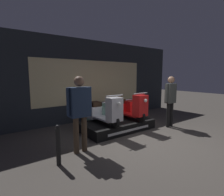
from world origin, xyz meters
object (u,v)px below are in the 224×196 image
object	(u,v)px
scooter_display_left	(104,111)
scooter_backrow_0	(101,115)
scooter_display_right	(129,108)
street_bollard	(58,145)
person_right_browsing	(170,98)
scooter_backrow_1	(122,112)
person_left_browsing	(80,107)

from	to	relation	value
scooter_display_left	scooter_backrow_0	world-z (taller)	scooter_display_left
scooter_display_left	scooter_display_right	bearing A→B (deg)	0.00
scooter_display_right	street_bollard	size ratio (longest dim) A/B	1.86
scooter_display_right	person_right_browsing	distance (m)	1.47
scooter_display_right	scooter_backrow_1	size ratio (longest dim) A/B	1.00
scooter_display_left	person_right_browsing	bearing A→B (deg)	-20.02
scooter_backrow_0	scooter_backrow_1	bearing A→B (deg)	0.00
scooter_backrow_1	street_bollard	bearing A→B (deg)	-150.14
scooter_display_left	person_right_browsing	world-z (taller)	person_right_browsing
scooter_backrow_1	scooter_display_right	bearing A→B (deg)	-112.63
scooter_display_left	scooter_backrow_0	bearing A→B (deg)	63.30
scooter_backrow_0	scooter_backrow_1	distance (m)	1.00
scooter_display_left	person_left_browsing	bearing A→B (deg)	-146.58
scooter_display_left	scooter_display_right	xyz separation A→B (m)	(1.06, 0.00, 0.00)
scooter_display_right	person_left_browsing	size ratio (longest dim) A/B	0.87
person_right_browsing	scooter_backrow_0	bearing A→B (deg)	139.91
person_left_browsing	street_bollard	world-z (taller)	person_left_browsing
scooter_backrow_1	street_bollard	xyz separation A→B (m)	(-3.25, -1.86, 0.03)
street_bollard	scooter_display_left	bearing A→B (deg)	30.74
scooter_display_right	scooter_backrow_0	world-z (taller)	scooter_display_right
scooter_backrow_0	person_right_browsing	world-z (taller)	person_right_browsing
person_left_browsing	scooter_display_right	bearing A→B (deg)	19.55
street_bollard	person_left_browsing	bearing A→B (deg)	25.06
scooter_backrow_1	person_left_browsing	distance (m)	3.12
person_left_browsing	person_right_browsing	size ratio (longest dim) A/B	1.01
scooter_display_right	street_bollard	distance (m)	3.15
scooter_display_right	scooter_backrow_0	size ratio (longest dim) A/B	1.00
person_right_browsing	street_bollard	distance (m)	4.17
scooter_display_left	scooter_backrow_0	xyz separation A→B (m)	(0.38, 0.75, -0.30)
scooter_backrow_1	person_left_browsing	world-z (taller)	person_left_browsing
scooter_display_right	scooter_backrow_1	xyz separation A→B (m)	(0.31, 0.75, -0.30)
person_right_browsing	street_bollard	size ratio (longest dim) A/B	2.11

